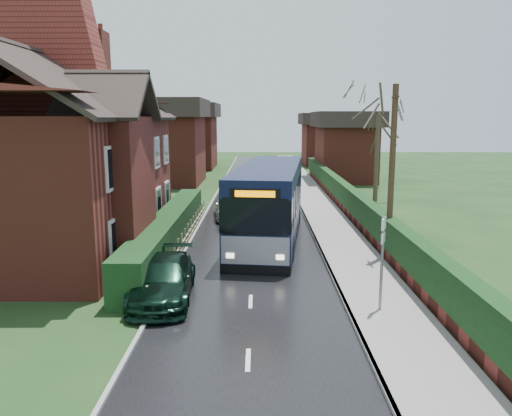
{
  "coord_description": "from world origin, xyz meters",
  "views": [
    {
      "loc": [
        0.26,
        -17.53,
        5.97
      ],
      "look_at": [
        0.14,
        5.37,
        1.8
      ],
      "focal_mm": 35.0,
      "sensor_mm": 36.0,
      "label": 1
    }
  ],
  "objects_px": {
    "brick_house": "(58,154)",
    "telegraph_pole": "(392,173)",
    "bus_stop_sign": "(382,250)",
    "bus": "(270,203)",
    "car_green": "(163,279)",
    "car_silver": "(229,205)"
  },
  "relations": [
    {
      "from": "bus",
      "to": "bus_stop_sign",
      "type": "bearing_deg",
      "value": -65.2
    },
    {
      "from": "car_silver",
      "to": "telegraph_pole",
      "type": "bearing_deg",
      "value": -56.93
    },
    {
      "from": "car_green",
      "to": "bus",
      "type": "bearing_deg",
      "value": 63.3
    },
    {
      "from": "brick_house",
      "to": "bus",
      "type": "height_order",
      "value": "brick_house"
    },
    {
      "from": "bus_stop_sign",
      "to": "bus",
      "type": "bearing_deg",
      "value": 131.11
    },
    {
      "from": "car_green",
      "to": "bus_stop_sign",
      "type": "distance_m",
      "value": 7.13
    },
    {
      "from": "bus",
      "to": "car_green",
      "type": "distance_m",
      "value": 9.29
    },
    {
      "from": "bus",
      "to": "telegraph_pole",
      "type": "xyz_separation_m",
      "value": [
        5.0,
        -3.57,
        1.88
      ]
    },
    {
      "from": "brick_house",
      "to": "bus_stop_sign",
      "type": "bearing_deg",
      "value": -31.27
    },
    {
      "from": "brick_house",
      "to": "bus_stop_sign",
      "type": "height_order",
      "value": "brick_house"
    },
    {
      "from": "brick_house",
      "to": "car_silver",
      "type": "height_order",
      "value": "brick_house"
    },
    {
      "from": "bus",
      "to": "car_green",
      "type": "bearing_deg",
      "value": -107.17
    },
    {
      "from": "telegraph_pole",
      "to": "bus",
      "type": "bearing_deg",
      "value": 145.17
    },
    {
      "from": "bus",
      "to": "bus_stop_sign",
      "type": "height_order",
      "value": "bus"
    },
    {
      "from": "brick_house",
      "to": "telegraph_pole",
      "type": "distance_m",
      "value": 14.64
    },
    {
      "from": "car_green",
      "to": "bus_stop_sign",
      "type": "bearing_deg",
      "value": -13.08
    },
    {
      "from": "bus_stop_sign",
      "to": "brick_house",
      "type": "bearing_deg",
      "value": 171.53
    },
    {
      "from": "car_green",
      "to": "bus_stop_sign",
      "type": "relative_size",
      "value": 1.55
    },
    {
      "from": "car_green",
      "to": "telegraph_pole",
      "type": "relative_size",
      "value": 0.65
    },
    {
      "from": "bus",
      "to": "bus_stop_sign",
      "type": "distance_m",
      "value": 10.19
    },
    {
      "from": "car_silver",
      "to": "car_green",
      "type": "bearing_deg",
      "value": -102.26
    },
    {
      "from": "brick_house",
      "to": "car_green",
      "type": "bearing_deg",
      "value": -48.14
    }
  ]
}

